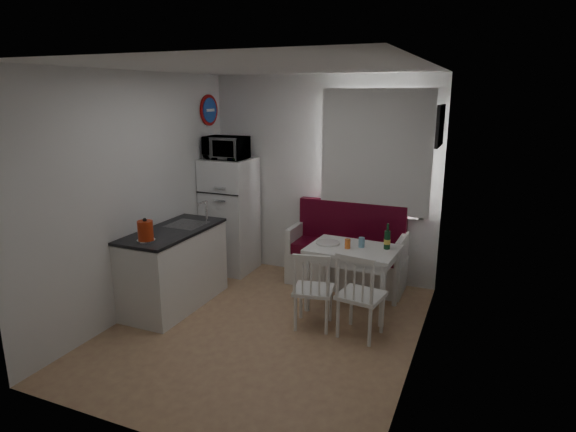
{
  "coord_description": "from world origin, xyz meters",
  "views": [
    {
      "loc": [
        2.0,
        -4.07,
        2.38
      ],
      "look_at": [
        0.05,
        0.5,
        1.1
      ],
      "focal_mm": 30.0,
      "sensor_mm": 36.0,
      "label": 1
    }
  ],
  "objects_px": {
    "dining_table": "(353,255)",
    "kettle": "(145,231)",
    "kitchen_counter": "(175,267)",
    "bench": "(347,258)",
    "fridge": "(230,215)",
    "wine_bottle": "(387,236)",
    "microwave": "(226,148)",
    "chair_left": "(311,283)",
    "chair_right": "(359,287)"
  },
  "relations": [
    {
      "from": "chair_right",
      "to": "kettle",
      "type": "distance_m",
      "value": 2.2
    },
    {
      "from": "bench",
      "to": "chair_left",
      "type": "height_order",
      "value": "bench"
    },
    {
      "from": "kitchen_counter",
      "to": "fridge",
      "type": "xyz_separation_m",
      "value": [
        0.02,
        1.24,
        0.31
      ]
    },
    {
      "from": "dining_table",
      "to": "chair_right",
      "type": "xyz_separation_m",
      "value": [
        0.25,
        -0.66,
        -0.09
      ]
    },
    {
      "from": "kitchen_counter",
      "to": "bench",
      "type": "distance_m",
      "value": 2.12
    },
    {
      "from": "kitchen_counter",
      "to": "kettle",
      "type": "relative_size",
      "value": 5.32
    },
    {
      "from": "kitchen_counter",
      "to": "microwave",
      "type": "distance_m",
      "value": 1.71
    },
    {
      "from": "fridge",
      "to": "wine_bottle",
      "type": "xyz_separation_m",
      "value": [
        2.21,
        -0.46,
        0.1
      ]
    },
    {
      "from": "dining_table",
      "to": "kettle",
      "type": "xyz_separation_m",
      "value": [
        -1.83,
        -1.19,
        0.38
      ]
    },
    {
      "from": "fridge",
      "to": "kitchen_counter",
      "type": "bearing_deg",
      "value": -90.9
    },
    {
      "from": "kitchen_counter",
      "to": "bench",
      "type": "height_order",
      "value": "kitchen_counter"
    },
    {
      "from": "chair_left",
      "to": "kettle",
      "type": "distance_m",
      "value": 1.75
    },
    {
      "from": "chair_right",
      "to": "microwave",
      "type": "height_order",
      "value": "microwave"
    },
    {
      "from": "chair_right",
      "to": "chair_left",
      "type": "bearing_deg",
      "value": -172.04
    },
    {
      "from": "chair_right",
      "to": "bench",
      "type": "bearing_deg",
      "value": 119.38
    },
    {
      "from": "chair_left",
      "to": "kettle",
      "type": "height_order",
      "value": "kettle"
    },
    {
      "from": "dining_table",
      "to": "wine_bottle",
      "type": "relative_size",
      "value": 3.51
    },
    {
      "from": "kettle",
      "to": "wine_bottle",
      "type": "xyz_separation_m",
      "value": [
        2.18,
        1.29,
        -0.16
      ]
    },
    {
      "from": "dining_table",
      "to": "wine_bottle",
      "type": "height_order",
      "value": "wine_bottle"
    },
    {
      "from": "bench",
      "to": "dining_table",
      "type": "relative_size",
      "value": 1.46
    },
    {
      "from": "kitchen_counter",
      "to": "chair_left",
      "type": "bearing_deg",
      "value": 1.1
    },
    {
      "from": "bench",
      "to": "chair_right",
      "type": "xyz_separation_m",
      "value": [
        0.51,
        -1.33,
        0.21
      ]
    },
    {
      "from": "fridge",
      "to": "wine_bottle",
      "type": "bearing_deg",
      "value": -11.65
    },
    {
      "from": "dining_table",
      "to": "fridge",
      "type": "bearing_deg",
      "value": 166.37
    },
    {
      "from": "fridge",
      "to": "microwave",
      "type": "bearing_deg",
      "value": -90.0
    },
    {
      "from": "chair_left",
      "to": "chair_right",
      "type": "height_order",
      "value": "chair_right"
    },
    {
      "from": "fridge",
      "to": "microwave",
      "type": "xyz_separation_m",
      "value": [
        0.0,
        -0.05,
        0.91
      ]
    },
    {
      "from": "kitchen_counter",
      "to": "wine_bottle",
      "type": "distance_m",
      "value": 2.4
    },
    {
      "from": "chair_right",
      "to": "fridge",
      "type": "bearing_deg",
      "value": 158.64
    },
    {
      "from": "kettle",
      "to": "wine_bottle",
      "type": "relative_size",
      "value": 0.87
    },
    {
      "from": "dining_table",
      "to": "wine_bottle",
      "type": "distance_m",
      "value": 0.43
    },
    {
      "from": "chair_left",
      "to": "wine_bottle",
      "type": "relative_size",
      "value": 1.61
    },
    {
      "from": "bench",
      "to": "wine_bottle",
      "type": "relative_size",
      "value": 5.11
    },
    {
      "from": "fridge",
      "to": "kettle",
      "type": "distance_m",
      "value": 1.77
    },
    {
      "from": "chair_right",
      "to": "kettle",
      "type": "bearing_deg",
      "value": -157.14
    },
    {
      "from": "bench",
      "to": "chair_right",
      "type": "height_order",
      "value": "bench"
    },
    {
      "from": "chair_right",
      "to": "wine_bottle",
      "type": "relative_size",
      "value": 1.68
    },
    {
      "from": "microwave",
      "to": "wine_bottle",
      "type": "distance_m",
      "value": 2.4
    },
    {
      "from": "bench",
      "to": "dining_table",
      "type": "distance_m",
      "value": 0.78
    },
    {
      "from": "chair_left",
      "to": "kitchen_counter",
      "type": "bearing_deg",
      "value": 170.37
    },
    {
      "from": "kettle",
      "to": "microwave",
      "type": "bearing_deg",
      "value": 91.01
    },
    {
      "from": "bench",
      "to": "microwave",
      "type": "xyz_separation_m",
      "value": [
        -1.61,
        -0.16,
        1.34
      ]
    },
    {
      "from": "bench",
      "to": "kettle",
      "type": "height_order",
      "value": "kettle"
    },
    {
      "from": "kitchen_counter",
      "to": "kettle",
      "type": "bearing_deg",
      "value": -84.39
    },
    {
      "from": "microwave",
      "to": "bench",
      "type": "bearing_deg",
      "value": 5.81
    },
    {
      "from": "fridge",
      "to": "wine_bottle",
      "type": "distance_m",
      "value": 2.26
    },
    {
      "from": "chair_left",
      "to": "fridge",
      "type": "bearing_deg",
      "value": 132.35
    },
    {
      "from": "chair_right",
      "to": "wine_bottle",
      "type": "distance_m",
      "value": 0.83
    },
    {
      "from": "fridge",
      "to": "wine_bottle",
      "type": "height_order",
      "value": "fridge"
    },
    {
      "from": "kitchen_counter",
      "to": "wine_bottle",
      "type": "relative_size",
      "value": 4.65
    }
  ]
}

